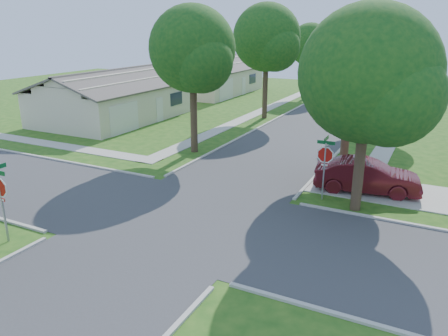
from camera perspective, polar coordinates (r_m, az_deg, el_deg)
name	(u,v)px	position (r m, az deg, el deg)	size (l,w,h in m)	color
ground	(182,218)	(18.51, -5.49, -6.50)	(100.00, 100.00, 0.00)	#1F4D15
road_ns	(182,218)	(18.51, -5.49, -6.49)	(7.00, 100.00, 0.02)	#333335
sidewalk_ne	(402,119)	(40.99, 22.22, 5.99)	(1.20, 40.00, 0.04)	#9E9B91
sidewalk_nw	(270,107)	(43.62, 6.02, 7.89)	(1.20, 40.00, 0.04)	#9E9B91
driveway	(401,193)	(22.62, 22.09, -3.07)	(8.80, 3.60, 0.05)	#9E9B91
stop_sign_sw	(0,191)	(17.68, -27.21, -2.63)	(1.05, 0.80, 2.98)	gray
stop_sign_ne	(325,157)	(20.17, 13.05, 1.36)	(1.05, 0.80, 2.98)	gray
tree_e_near	(353,68)	(23.66, 16.46, 12.44)	(4.97, 4.80, 8.28)	#38281C
tree_e_mid	(386,46)	(35.46, 20.42, 14.71)	(5.59, 5.40, 9.21)	#38281C
tree_e_far	(404,44)	(48.39, 22.40, 14.79)	(5.17, 5.00, 8.72)	#38281C
tree_w_near	(193,53)	(26.99, -4.04, 14.74)	(5.38, 5.20, 8.97)	#38281C
tree_w_mid	(267,41)	(37.78, 5.66, 16.21)	(5.80, 5.60, 9.56)	#38281C
tree_w_far	(311,47)	(50.14, 11.25, 15.29)	(4.76, 4.60, 8.04)	#38281C
tree_ne_corner	(369,81)	(18.68, 18.47, 10.77)	(5.80, 5.60, 8.66)	#38281C
house_nw_near	(116,101)	(38.97, -13.90, 8.48)	(8.42, 13.60, 4.23)	beige
house_nw_far	(211,80)	(52.90, -1.76, 11.41)	(8.42, 13.60, 4.23)	beige
car_driveway	(367,176)	(22.03, 18.17, -1.02)	(1.71, 4.89, 1.61)	#521117
car_curb_east	(360,115)	(37.49, 17.38, 6.67)	(1.84, 4.57, 1.56)	black
car_curb_west	(346,90)	(53.28, 15.64, 9.84)	(1.75, 4.31, 1.25)	black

